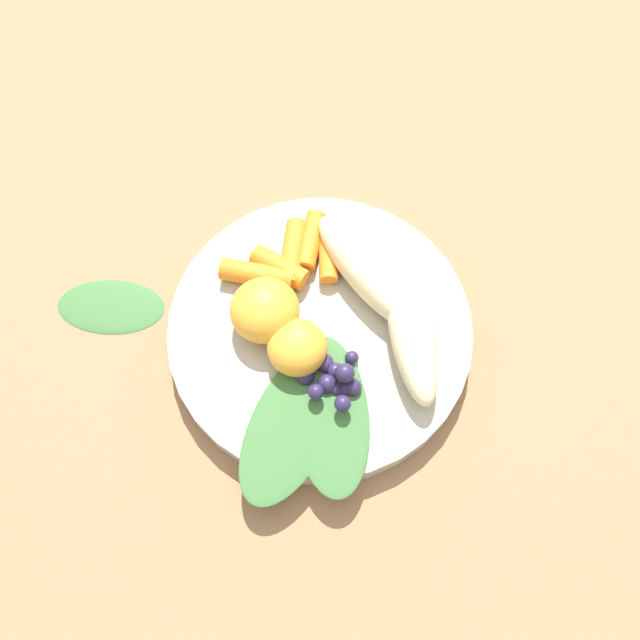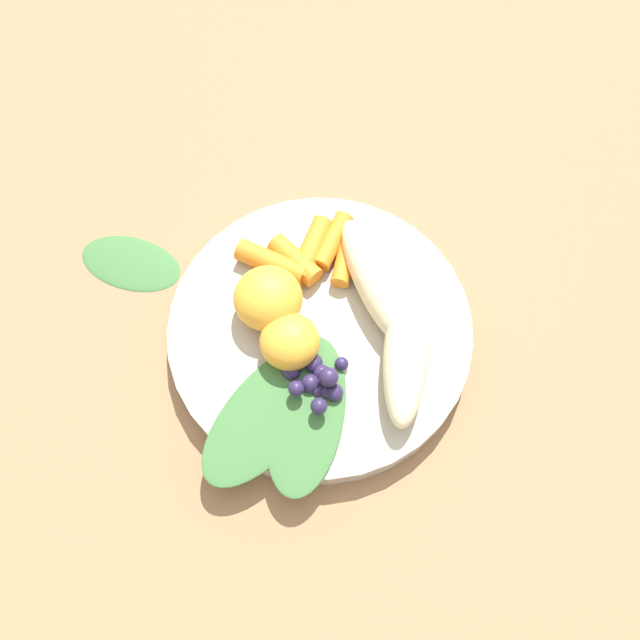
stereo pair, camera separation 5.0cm
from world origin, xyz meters
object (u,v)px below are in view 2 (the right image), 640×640
bowl (320,331)px  banana_peeled_right (406,351)px  banana_peeled_left (377,282)px  orange_segment_near (290,341)px  kale_leaf_stray (130,262)px

bowl → banana_peeled_right: bearing=-15.8°
bowl → banana_peeled_right: size_ratio=2.01×
banana_peeled_left → orange_segment_near: (-0.06, -0.06, 0.00)m
banana_peeled_right → orange_segment_near: 0.09m
banana_peeled_right → kale_leaf_stray: bearing=73.6°
orange_segment_near → kale_leaf_stray: (-0.15, 0.07, -0.04)m
banana_peeled_right → kale_leaf_stray: banana_peeled_right is taller
banana_peeled_left → orange_segment_near: size_ratio=2.63×
bowl → kale_leaf_stray: (-0.17, 0.04, -0.01)m
bowl → orange_segment_near: size_ratio=5.29×
bowl → kale_leaf_stray: size_ratio=2.67×
bowl → orange_segment_near: orange_segment_near is taller
bowl → banana_peeled_left: 0.06m
bowl → kale_leaf_stray: 0.17m
bowl → kale_leaf_stray: bearing=165.4°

